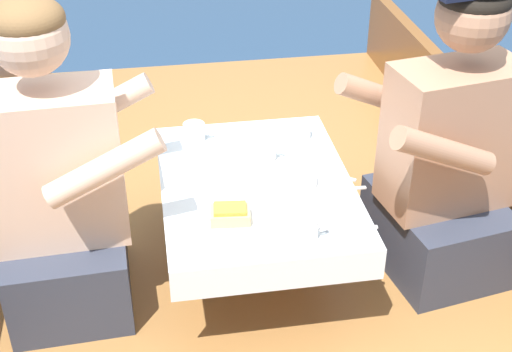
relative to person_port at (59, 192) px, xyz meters
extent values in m
cube|color=#9E6B38|center=(0.60, -0.04, -0.59)|extent=(1.97, 3.71, 0.36)
cylinder|color=#B2B2B7|center=(0.60, 0.05, -0.24)|extent=(0.07, 0.07, 0.33)
cube|color=#9E6B38|center=(0.60, 0.05, -0.07)|extent=(0.57, 0.78, 0.02)
cube|color=white|center=(0.60, 0.05, -0.06)|extent=(0.60, 0.81, 0.00)
cube|color=white|center=(0.60, -0.35, -0.11)|extent=(0.60, 0.00, 0.10)
cube|color=white|center=(0.60, 0.45, -0.11)|extent=(0.60, 0.00, 0.10)
cube|color=#333847|center=(-0.01, 0.00, -0.28)|extent=(0.38, 0.46, 0.26)
cube|color=beige|center=(-0.01, 0.00, 0.09)|extent=(0.41, 0.24, 0.48)
sphere|color=beige|center=(-0.01, 0.00, 0.48)|extent=(0.21, 0.21, 0.21)
ellipsoid|color=brown|center=(-0.01, 0.00, 0.53)|extent=(0.20, 0.20, 0.12)
cylinder|color=beige|center=(0.14, 0.19, 0.17)|extent=(0.34, 0.09, 0.21)
cylinder|color=beige|center=(0.16, -0.17, 0.17)|extent=(0.34, 0.09, 0.21)
cube|color=#333847|center=(1.21, -0.02, -0.28)|extent=(0.43, 0.50, 0.26)
cube|color=tan|center=(1.21, -0.02, 0.09)|extent=(0.43, 0.29, 0.47)
sphere|color=tan|center=(1.21, -0.02, 0.48)|extent=(0.21, 0.21, 0.21)
cylinder|color=tan|center=(1.09, -0.22, 0.16)|extent=(0.34, 0.13, 0.21)
cylinder|color=tan|center=(1.03, 0.13, 0.16)|extent=(0.34, 0.13, 0.21)
cylinder|color=white|center=(0.49, -0.16, -0.05)|extent=(0.20, 0.20, 0.01)
cylinder|color=white|center=(0.49, 0.17, -0.05)|extent=(0.17, 0.17, 0.01)
cube|color=tan|center=(0.49, -0.16, -0.03)|extent=(0.12, 0.09, 0.04)
cube|color=gold|center=(0.49, -0.16, -0.01)|extent=(0.10, 0.07, 0.01)
cylinder|color=white|center=(0.78, 0.32, -0.04)|extent=(0.11, 0.11, 0.04)
cylinder|color=beige|center=(0.78, 0.32, -0.03)|extent=(0.09, 0.09, 0.02)
cylinder|color=white|center=(0.72, 0.01, -0.04)|extent=(0.14, 0.14, 0.04)
cylinder|color=beige|center=(0.72, 0.01, -0.03)|extent=(0.11, 0.11, 0.02)
cylinder|color=white|center=(0.65, 0.18, -0.03)|extent=(0.08, 0.08, 0.06)
torus|color=white|center=(0.70, 0.18, -0.03)|extent=(0.04, 0.01, 0.04)
cylinder|color=#3D2314|center=(0.65, 0.18, -0.01)|extent=(0.07, 0.07, 0.01)
cylinder|color=white|center=(0.69, -0.26, -0.03)|extent=(0.07, 0.07, 0.06)
torus|color=white|center=(0.74, -0.26, -0.02)|extent=(0.04, 0.01, 0.04)
cylinder|color=#3D2314|center=(0.69, -0.26, -0.01)|extent=(0.06, 0.06, 0.01)
cylinder|color=white|center=(0.43, 0.35, -0.03)|extent=(0.07, 0.07, 0.06)
torus|color=white|center=(0.48, 0.35, -0.02)|extent=(0.04, 0.01, 0.04)
cylinder|color=#3D2314|center=(0.43, 0.35, -0.01)|extent=(0.06, 0.06, 0.01)
cube|color=silver|center=(0.54, 0.06, -0.06)|extent=(0.13, 0.13, 0.00)
cube|color=silver|center=(0.85, 0.05, -0.06)|extent=(0.15, 0.11, 0.00)
ellipsoid|color=silver|center=(0.79, 0.09, -0.06)|extent=(0.04, 0.02, 0.01)
cube|color=silver|center=(0.82, -0.24, -0.06)|extent=(0.17, 0.03, 0.00)
ellipsoid|color=silver|center=(0.75, -0.24, -0.06)|extent=(0.04, 0.02, 0.01)
cube|color=silver|center=(0.85, -0.04, -0.06)|extent=(0.17, 0.01, 0.00)
camera|label=1|loc=(0.29, -1.82, 1.17)|focal=50.00mm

